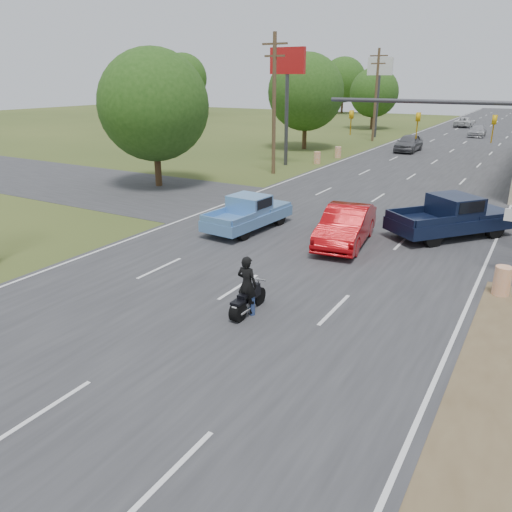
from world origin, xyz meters
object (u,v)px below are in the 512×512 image
Objects in this scene: blue_pickup at (250,212)px; motorcycle at (246,302)px; navy_pickup at (454,216)px; rider at (247,287)px; distant_car_grey at (409,143)px; red_convertible at (346,226)px; distant_car_white at (465,122)px; distant_car_silver at (477,131)px.

motorcycle is at bearing -54.75° from blue_pickup.
rider is at bearing -69.92° from navy_pickup.
distant_car_grey is at bearing 97.21° from motorcycle.
navy_pickup is at bearing 28.07° from blue_pickup.
red_convertible is 5.30m from navy_pickup.
distant_car_white is (0.18, 61.40, -0.15)m from blue_pickup.
distant_car_silver is at bearing 90.97° from motorcycle.
red_convertible is 31.23m from distant_car_grey.
distant_car_grey is 1.04× the size of distant_car_silver.
navy_pickup reaches higher than red_convertible.
blue_pickup is 9.46m from navy_pickup.
distant_car_grey is 18.27m from distant_car_silver.
blue_pickup is at bearing -89.22° from distant_car_grey.
rider is at bearing -82.40° from distant_car_grey.
motorcycle is (-0.12, -8.12, -0.40)m from red_convertible.
distant_car_silver is at bearing 90.48° from blue_pickup.
rider reaches higher than distant_car_silver.
red_convertible reaches higher than motorcycle.
navy_pickup is at bearing 35.68° from red_convertible.
navy_pickup is 1.19× the size of distant_car_white.
rider is 12.38m from navy_pickup.
distant_car_grey is (-8.98, 27.15, -0.13)m from navy_pickup.
red_convertible is 48.67m from distant_car_silver.
blue_pickup is at bearing 173.17° from red_convertible.
distant_car_silver reaches higher than motorcycle.
navy_pickup is (3.84, 3.65, 0.13)m from red_convertible.
distant_car_silver is (-1.10, 56.77, 0.25)m from motorcycle.
distant_car_grey reaches higher than blue_pickup.
navy_pickup reaches higher than distant_car_grey.
rider is 0.38× the size of distant_car_silver.
rider is (-0.00, 0.04, 0.47)m from motorcycle.
red_convertible is at bearing 97.77° from distant_car_white.
distant_car_silver is at bearing -89.03° from rider.
navy_pickup is 1.20× the size of distant_car_grey.
rider is at bearing -98.73° from red_convertible.
distant_car_white is at bearing 86.45° from red_convertible.
distant_car_grey is at bearing 95.29° from blue_pickup.
distant_car_grey is (-5.14, 30.81, -0.00)m from red_convertible.
motorcycle is at bearing -98.72° from red_convertible.
red_convertible is 1.03× the size of distant_car_grey.
distant_car_silver is at bearing 83.53° from red_convertible.
blue_pickup is (-4.85, -0.09, 0.00)m from red_convertible.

